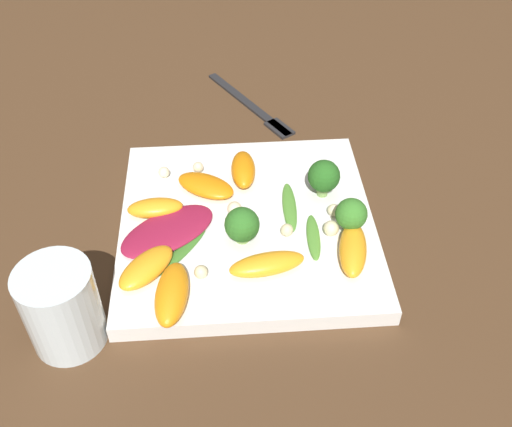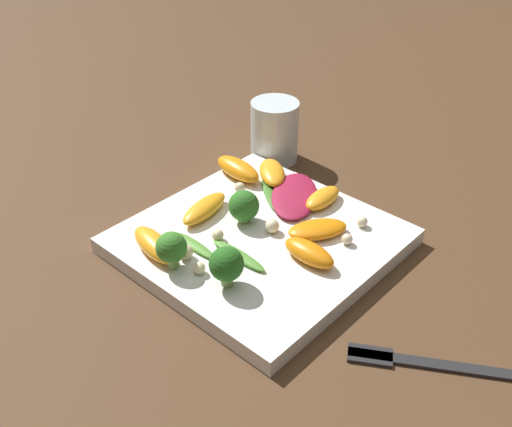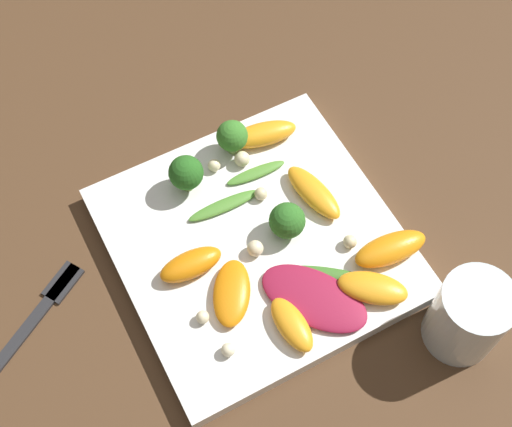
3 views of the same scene
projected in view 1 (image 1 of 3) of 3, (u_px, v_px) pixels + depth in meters
ground_plane at (247, 231)px, 0.63m from camera, size 2.40×2.40×0.00m
plate at (247, 225)px, 0.62m from camera, size 0.26×0.26×0.02m
drinking_glass at (62, 308)px, 0.50m from camera, size 0.06×0.06×0.08m
fork at (257, 109)px, 0.79m from camera, size 0.16×0.11×0.01m
radicchio_leaf_0 at (168, 231)px, 0.60m from camera, size 0.10×0.11×0.01m
orange_segment_0 at (146, 268)px, 0.56m from camera, size 0.07×0.07×0.02m
orange_segment_1 at (353, 249)px, 0.57m from camera, size 0.07×0.04×0.02m
orange_segment_2 at (267, 264)px, 0.56m from camera, size 0.04×0.08×0.02m
orange_segment_3 at (206, 186)px, 0.64m from camera, size 0.06×0.07×0.01m
orange_segment_4 at (247, 169)px, 0.66m from camera, size 0.06×0.03×0.02m
orange_segment_5 at (172, 294)px, 0.53m from camera, size 0.07×0.04×0.02m
orange_segment_6 at (155, 208)px, 0.62m from camera, size 0.03×0.06×0.02m
broccoli_floret_0 at (351, 215)px, 0.58m from camera, size 0.03×0.03×0.04m
broccoli_floret_1 at (242, 225)px, 0.58m from camera, size 0.03×0.03×0.04m
broccoli_floret_2 at (324, 177)px, 0.63m from camera, size 0.03×0.03×0.04m
arugula_sprig_0 at (313, 237)px, 0.59m from camera, size 0.06×0.02×0.01m
arugula_sprig_1 at (290, 207)px, 0.62m from camera, size 0.08×0.02×0.01m
arugula_sprig_2 at (182, 252)px, 0.58m from camera, size 0.07×0.06×0.00m
macadamia_nut_0 at (331, 228)px, 0.59m from camera, size 0.02×0.02×0.02m
macadamia_nut_1 at (287, 230)px, 0.59m from camera, size 0.01×0.01×0.01m
macadamia_nut_2 at (198, 167)px, 0.67m from camera, size 0.01×0.01×0.01m
macadamia_nut_3 at (235, 209)px, 0.61m from camera, size 0.02×0.02×0.02m
macadamia_nut_4 at (201, 272)px, 0.55m from camera, size 0.01×0.01×0.01m
macadamia_nut_5 at (334, 212)px, 0.61m from camera, size 0.01×0.01×0.01m
macadamia_nut_6 at (164, 172)px, 0.66m from camera, size 0.01×0.01×0.01m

